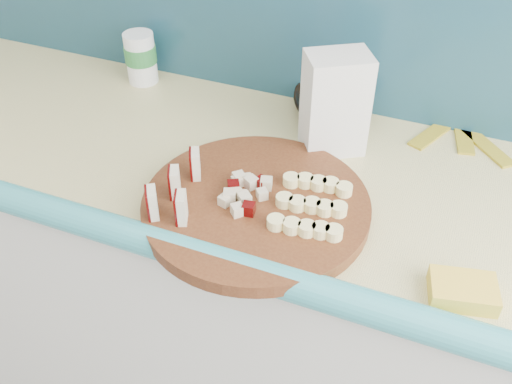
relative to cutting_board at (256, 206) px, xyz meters
The scene contains 11 objects.
kitchen_counter 0.49m from the cutting_board, 97.46° to the left, with size 2.20×0.63×0.91m.
backsplash 0.50m from the cutting_board, 92.58° to the left, with size 2.20×0.02×0.50m, color teal.
cutting_board is the anchor object (origin of this frame).
apple_wedges 0.15m from the cutting_board, 157.36° to the right, with size 0.08×0.17×0.06m.
apple_chunks 0.04m from the cutting_board, behind, with size 0.07×0.07×0.02m.
banana_slices 0.11m from the cutting_board, ahead, with size 0.15×0.17×0.02m.
brown_bowl 0.39m from the cutting_board, 85.15° to the left, with size 0.18×0.18×0.04m, color black.
flour_bag 0.28m from the cutting_board, 74.41° to the left, with size 0.13×0.09×0.22m, color silver.
canister 0.59m from the cutting_board, 141.85° to the left, with size 0.08×0.08×0.13m.
sponge 0.39m from the cutting_board, 10.31° to the right, with size 0.10×0.07×0.03m, color yellow.
banana_peel 0.52m from the cutting_board, 50.52° to the left, with size 0.23×0.19×0.01m.
Camera 1 is at (0.43, 0.59, 1.63)m, focal length 40.00 mm.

